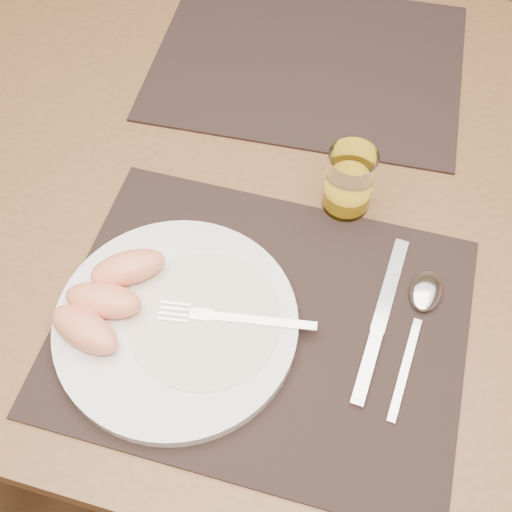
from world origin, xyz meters
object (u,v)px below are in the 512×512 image
object	(u,v)px
placemat_near	(262,324)
spoon	(423,302)
placemat_far	(308,61)
juice_glass	(349,183)
fork	(223,317)
table	(288,213)
knife	(377,331)
plate	(176,323)

from	to	relation	value
placemat_near	spoon	distance (m)	0.18
placemat_far	juice_glass	world-z (taller)	juice_glass
fork	juice_glass	xyz separation A→B (m)	(0.10, 0.20, 0.02)
table	placemat_far	size ratio (longest dim) A/B	3.11
fork	knife	world-z (taller)	fork
fork	spoon	size ratio (longest dim) A/B	0.91
plate	juice_glass	bearing A→B (deg)	56.44
placemat_near	fork	world-z (taller)	fork
table	spoon	distance (m)	0.26
placemat_near	knife	distance (m)	0.13
table	fork	xyz separation A→B (m)	(-0.02, -0.23, 0.11)
placemat_far	juice_glass	size ratio (longest dim) A/B	5.03
placemat_near	placemat_far	distance (m)	0.44
fork	knife	xyz separation A→B (m)	(0.17, 0.04, -0.02)
knife	spoon	xyz separation A→B (m)	(0.04, 0.05, 0.00)
placemat_near	juice_glass	bearing A→B (deg)	73.46
spoon	table	bearing A→B (deg)	142.34
plate	spoon	size ratio (longest dim) A/B	1.41
placemat_far	spoon	world-z (taller)	spoon
table	juice_glass	size ratio (longest dim) A/B	15.66
table	juice_glass	world-z (taller)	juice_glass
fork	spoon	world-z (taller)	fork
knife	spoon	size ratio (longest dim) A/B	1.15
placemat_far	spoon	size ratio (longest dim) A/B	2.34
spoon	juice_glass	bearing A→B (deg)	133.73
placemat_far	fork	distance (m)	0.45
placemat_far	fork	size ratio (longest dim) A/B	2.57
spoon	plate	bearing A→B (deg)	-158.46
knife	juice_glass	size ratio (longest dim) A/B	2.47
placemat_near	juice_glass	xyz separation A→B (m)	(0.06, 0.19, 0.04)
table	juice_glass	bearing A→B (deg)	-20.50
placemat_near	spoon	bearing A→B (deg)	23.15
placemat_near	placemat_far	size ratio (longest dim) A/B	1.00
fork	placemat_near	bearing A→B (deg)	17.85
placemat_far	knife	size ratio (longest dim) A/B	2.04
knife	placemat_near	bearing A→B (deg)	-169.51
table	spoon	bearing A→B (deg)	-37.66
placemat_far	fork	world-z (taller)	fork
plate	fork	world-z (taller)	fork
table	plate	world-z (taller)	plate
placemat_near	plate	size ratio (longest dim) A/B	1.67
placemat_near	juice_glass	distance (m)	0.20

